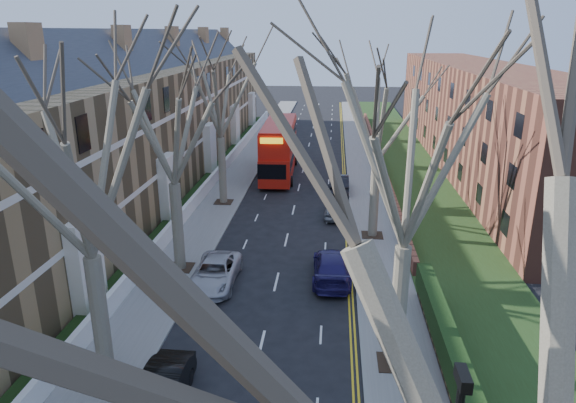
# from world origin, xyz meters

# --- Properties ---
(pavement_left) EXTENTS (3.00, 102.00, 0.12)m
(pavement_left) POSITION_xyz_m (-6.00, 39.00, 0.06)
(pavement_left) COLOR slate
(pavement_left) RESTS_ON ground
(pavement_right) EXTENTS (3.00, 102.00, 0.12)m
(pavement_right) POSITION_xyz_m (6.00, 39.00, 0.06)
(pavement_right) COLOR slate
(pavement_right) RESTS_ON ground
(terrace_left) EXTENTS (9.70, 78.00, 13.60)m
(terrace_left) POSITION_xyz_m (-13.65, 31.00, 5.53)
(terrace_left) COLOR olive
(terrace_left) RESTS_ON ground
(flats_right) EXTENTS (13.97, 54.00, 10.00)m
(flats_right) POSITION_xyz_m (17.46, 43.00, 4.98)
(flats_right) COLOR brown
(flats_right) RESTS_ON ground
(front_wall_left) EXTENTS (0.30, 78.00, 1.00)m
(front_wall_left) POSITION_xyz_m (-7.65, 31.00, 0.62)
(front_wall_left) COLOR white
(front_wall_left) RESTS_ON ground
(grass_verge_right) EXTENTS (6.00, 102.00, 0.06)m
(grass_verge_right) POSITION_xyz_m (10.50, 39.00, 0.15)
(grass_verge_right) COLOR #223814
(grass_verge_right) RESTS_ON ground
(tree_left_mid) EXTENTS (10.50, 10.50, 14.71)m
(tree_left_mid) POSITION_xyz_m (-5.70, 6.00, 9.56)
(tree_left_mid) COLOR #675D4A
(tree_left_mid) RESTS_ON ground
(tree_left_far) EXTENTS (10.15, 10.15, 14.22)m
(tree_left_far) POSITION_xyz_m (-5.70, 16.00, 9.24)
(tree_left_far) COLOR #675D4A
(tree_left_far) RESTS_ON ground
(tree_left_dist) EXTENTS (10.50, 10.50, 14.71)m
(tree_left_dist) POSITION_xyz_m (-5.70, 28.00, 9.56)
(tree_left_dist) COLOR #675D4A
(tree_left_dist) RESTS_ON ground
(tree_right_mid) EXTENTS (10.50, 10.50, 14.71)m
(tree_right_mid) POSITION_xyz_m (5.70, 8.00, 9.56)
(tree_right_mid) COLOR #675D4A
(tree_right_mid) RESTS_ON ground
(tree_right_far) EXTENTS (10.15, 10.15, 14.22)m
(tree_right_far) POSITION_xyz_m (5.70, 22.00, 9.24)
(tree_right_far) COLOR #675D4A
(tree_right_far) RESTS_ON ground
(double_decker_bus) EXTENTS (3.23, 11.99, 4.95)m
(double_decker_bus) POSITION_xyz_m (-2.18, 37.09, 2.45)
(double_decker_bus) COLOR red
(double_decker_bus) RESTS_ON ground
(car_left_mid) EXTENTS (1.50, 4.26, 1.40)m
(car_left_mid) POSITION_xyz_m (-3.07, 4.80, 0.70)
(car_left_mid) COLOR black
(car_left_mid) RESTS_ON ground
(car_left_far) EXTENTS (2.30, 4.99, 1.39)m
(car_left_far) POSITION_xyz_m (-3.29, 14.40, 0.69)
(car_left_far) COLOR #B0AFB5
(car_left_far) RESTS_ON ground
(car_right_near) EXTENTS (2.18, 5.21, 1.51)m
(car_right_near) POSITION_xyz_m (3.04, 15.60, 0.75)
(car_right_near) COLOR #1F1753
(car_right_near) RESTS_ON ground
(car_right_mid) EXTENTS (1.73, 3.93, 1.32)m
(car_right_mid) POSITION_xyz_m (3.22, 25.80, 0.66)
(car_right_mid) COLOR gray
(car_right_mid) RESTS_ON ground
(car_right_far) EXTENTS (1.64, 4.59, 1.51)m
(car_right_far) POSITION_xyz_m (3.51, 32.23, 0.75)
(car_right_far) COLOR black
(car_right_far) RESTS_ON ground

